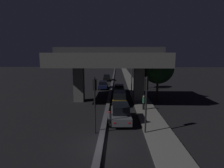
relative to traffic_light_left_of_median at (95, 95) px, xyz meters
The scene contains 18 objects.
ground_plane 4.11m from the traffic_light_left_of_median, 73.93° to the right, with size 200.00×200.00×0.00m, color black.
median_divider 32.93m from the traffic_light_left_of_median, 88.87° to the left, with size 0.49×126.00×0.24m, color #4C4C51.
sidewalk_right 26.55m from the traffic_light_left_of_median, 77.89° to the left, with size 2.56×126.00×0.15m, color slate.
elevated_overpass 11.27m from the traffic_light_left_of_median, 86.63° to the left, with size 16.10×9.19×7.99m.
traffic_light_left_of_median is the anchor object (origin of this frame).
traffic_light_right_of_median 4.35m from the traffic_light_left_of_median, ahead, with size 0.30×0.49×5.01m.
street_lamp 18.97m from the traffic_light_left_of_median, 76.84° to the left, with size 2.26×0.32×7.49m.
car_grey_lead 4.32m from the traffic_light_left_of_median, 50.96° to the left, with size 2.19×4.65×1.84m.
car_taxi_yellow_second 10.05m from the traffic_light_left_of_median, 76.74° to the left, with size 2.08×4.04×1.81m.
car_dark_green_third 18.19m from the traffic_light_left_of_median, 82.82° to the left, with size 2.09×4.55×1.50m.
car_dark_blue_lead_oncoming 21.55m from the traffic_light_left_of_median, 92.82° to the left, with size 2.03×4.20×1.59m.
car_black_second_oncoming 33.87m from the traffic_light_left_of_median, 91.75° to the left, with size 2.02×4.28×1.75m.
motorcycle_black_filtering_near 3.53m from the traffic_light_left_of_median, 57.56° to the left, with size 0.32×1.76×1.41m.
motorcycle_white_filtering_mid 10.81m from the traffic_light_left_of_median, 81.83° to the left, with size 0.32×1.81×1.42m.
motorcycle_red_filtering_far 17.93m from the traffic_light_left_of_median, 84.82° to the left, with size 0.33×1.93×1.46m.
pedestrian_on_sidewalk 8.70m from the traffic_light_left_of_median, 51.78° to the left, with size 0.32×0.32×1.76m.
roadside_tree_kerbside_near 14.43m from the traffic_light_left_of_median, 56.05° to the left, with size 4.66×4.66×7.25m.
roadside_tree_kerbside_mid 23.06m from the traffic_light_left_of_median, 71.42° to the left, with size 2.86×2.86×5.76m.
Camera 1 is at (1.26, -12.21, 6.63)m, focal length 28.00 mm.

